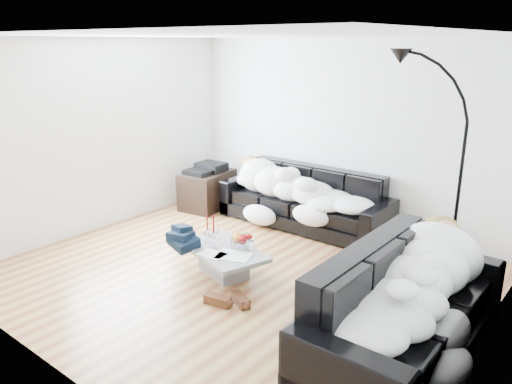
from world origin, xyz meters
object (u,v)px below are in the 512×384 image
Objects in this scene: sleeper_right at (409,284)px; stereo at (207,168)px; wine_glass_c at (215,241)px; candle_right at (213,226)px; sleeper_back at (303,184)px; coffee_table at (223,261)px; av_cabinet at (207,190)px; sofa_back at (304,198)px; wine_glass_a at (217,234)px; fruit_bowl at (243,240)px; wine_glass_b at (206,236)px; floor_lamp at (459,188)px; candle_left at (207,226)px; sofa_right at (407,306)px; shoes at (228,300)px.

sleeper_right reaches higher than stereo.
candle_right is at bearing 135.56° from wine_glass_c.
sleeper_back reaches higher than coffee_table.
av_cabinet is (-1.47, 1.41, -0.15)m from candle_right.
sofa_back is 16.29× the size of wine_glass_a.
fruit_bowl is at bearing -79.82° from sleeper_back.
floor_lamp is (2.34, 1.35, 0.70)m from wine_glass_b.
fruit_bowl is 1.05× the size of candle_right.
av_cabinet is at bearing 136.12° from wine_glass_c.
fruit_bowl is at bearing 52.04° from coffee_table.
floor_lamp reaches higher than stereo.
sofa_back is 14.59× the size of wine_glass_c.
sleeper_right reaches higher than candle_left.
candle_right reaches higher than candle_left.
wine_glass_a is 0.63× the size of candle_left.
wine_glass_b is at bearing 179.90° from coffee_table.
wine_glass_c is 0.37m from candle_right.
av_cabinet is at bearing 136.22° from candle_right.
sofa_right is at bearing -87.02° from floor_lamp.
floor_lamp reaches higher than wine_glass_a.
sleeper_right is 2.50m from wine_glass_b.
candle_right is (-2.56, 0.40, -0.02)m from sofa_right.
floor_lamp is (2.29, 1.22, 0.70)m from wine_glass_a.
sofa_back is at bearing 90.00° from sleeper_back.
candle_right is at bearing 148.41° from coffee_table.
av_cabinet is at bearing 65.84° from sofa_right.
coffee_table is 0.26m from wine_glass_c.
wine_glass_b is (-0.26, 0.00, 0.23)m from coffee_table.
candle_right reaches higher than wine_glass_b.
sleeper_right is 0.89× the size of floor_lamp.
shoes is (0.67, -2.37, -0.35)m from sofa_back.
sleeper_right reaches higher than av_cabinet.
sofa_right is 1.17× the size of sleeper_right.
shoes is (-1.71, -0.30, -0.60)m from sleeper_right.
floor_lamp is at bearing 5.14° from sleeper_right.
stereo is (-1.95, 1.44, 0.25)m from fruit_bowl.
wine_glass_b is at bearing 148.48° from shoes.
fruit_bowl is (-2.08, 0.37, -0.26)m from sleeper_right.
sofa_back is at bearing 0.70° from av_cabinet.
sofa_back is 1.91m from coffee_table.
sleeper_back reaches higher than stereo.
fruit_bowl is at bearing 79.93° from sleeper_right.
sofa_back is 2.34× the size of coffee_table.
sleeper_back is 3.12m from sleeper_right.
wine_glass_b is 0.23m from candle_right.
wine_glass_c is 2.41m from stereo.
fruit_bowl is 1.78× the size of wine_glass_a.
coffee_table is 2.65m from floor_lamp.
candle_left is at bearing 82.06° from sofa_right.
av_cabinet is (-1.65, -0.22, -0.34)m from sleeper_back.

